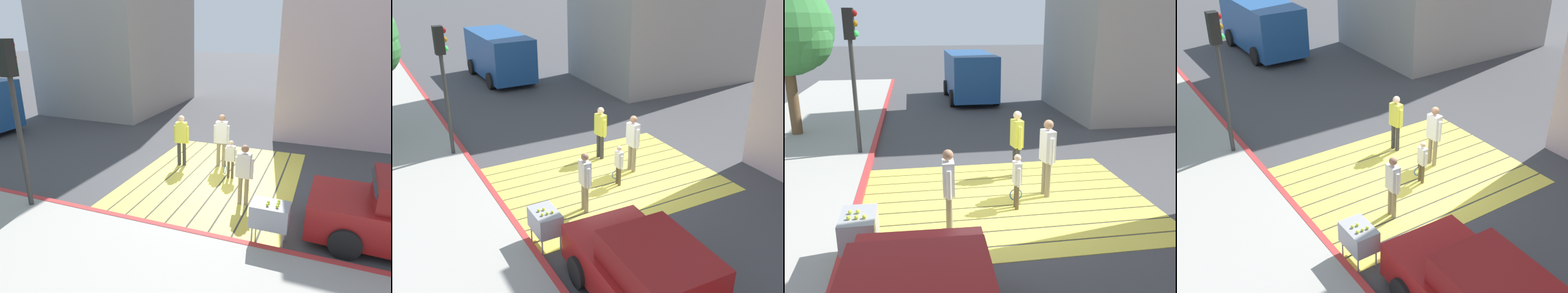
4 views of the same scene
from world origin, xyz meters
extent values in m
plane|color=#424244|center=(0.00, 0.00, 0.00)|extent=(120.00, 120.00, 0.00)
cube|color=#EAD64C|center=(0.00, -2.20, 0.01)|extent=(6.40, 0.50, 0.01)
cube|color=#EAD64C|center=(0.00, -1.65, 0.01)|extent=(6.40, 0.50, 0.01)
cube|color=#EAD64C|center=(0.00, -1.10, 0.01)|extent=(6.40, 0.50, 0.01)
cube|color=#EAD64C|center=(0.00, -0.55, 0.01)|extent=(6.40, 0.50, 0.01)
cube|color=#EAD64C|center=(0.00, 0.00, 0.01)|extent=(6.40, 0.50, 0.01)
cube|color=#EAD64C|center=(0.00, 0.55, 0.01)|extent=(6.40, 0.50, 0.01)
cube|color=#EAD64C|center=(0.00, 1.10, 0.01)|extent=(6.40, 0.50, 0.01)
cube|color=#EAD64C|center=(0.00, 1.65, 0.01)|extent=(6.40, 0.50, 0.01)
cube|color=#EAD64C|center=(0.00, 2.20, 0.01)|extent=(6.40, 0.50, 0.01)
cube|color=#9E9B93|center=(-5.60, 0.00, 0.06)|extent=(4.80, 40.00, 0.12)
cube|color=#BC3333|center=(-3.25, 0.00, 0.07)|extent=(0.16, 40.00, 0.13)
cube|color=maroon|center=(-2.00, -5.05, 0.59)|extent=(1.94, 4.36, 0.80)
cube|color=maroon|center=(-2.00, -5.20, 1.27)|extent=(1.60, 2.11, 0.60)
cube|color=#1E2833|center=(-1.97, -4.28, 1.21)|extent=(1.49, 0.38, 0.49)
cylinder|color=black|center=(-1.07, -3.75, 0.33)|extent=(0.24, 0.67, 0.66)
cylinder|color=black|center=(-2.84, -3.69, 0.33)|extent=(0.24, 0.67, 0.66)
cube|color=#1E4C8C|center=(0.91, 12.40, 1.30)|extent=(2.13, 5.21, 2.10)
cube|color=#19232D|center=(0.92, 9.84, 1.67)|extent=(1.89, 0.07, 0.70)
cylinder|color=black|center=(-0.13, 10.78, 0.40)|extent=(0.26, 0.80, 0.80)
cylinder|color=black|center=(1.97, 10.79, 0.40)|extent=(0.26, 0.80, 0.80)
cylinder|color=black|center=(-0.15, 14.00, 0.40)|extent=(0.26, 0.80, 0.80)
cylinder|color=black|center=(1.95, 14.01, 0.40)|extent=(0.26, 0.80, 0.80)
cylinder|color=#2D2D2D|center=(-3.60, 3.83, 1.70)|extent=(0.12, 0.12, 3.40)
cube|color=black|center=(-3.60, 3.83, 3.82)|extent=(0.28, 0.28, 0.84)
sphere|color=maroon|center=(-3.44, 3.83, 4.10)|extent=(0.18, 0.18, 0.18)
sphere|color=#956310|center=(-3.44, 3.83, 3.83)|extent=(0.18, 0.18, 0.18)
sphere|color=#35FF59|center=(-3.44, 3.83, 3.56)|extent=(0.18, 0.18, 0.18)
cube|color=#99999E|center=(-2.90, -2.17, 0.70)|extent=(0.56, 0.80, 0.50)
cylinder|color=#99999E|center=(-2.68, -1.85, 0.23)|extent=(0.04, 0.04, 0.45)
cylinder|color=#99999E|center=(-3.12, -1.85, 0.23)|extent=(0.04, 0.04, 0.45)
cylinder|color=#99999E|center=(-2.68, -2.49, 0.23)|extent=(0.04, 0.04, 0.45)
cylinder|color=#99999E|center=(-3.12, -2.49, 0.23)|extent=(0.04, 0.04, 0.45)
sphere|color=#CCE033|center=(-3.02, -2.32, 0.98)|extent=(0.07, 0.07, 0.07)
sphere|color=#CCE033|center=(-2.90, -2.32, 0.98)|extent=(0.07, 0.07, 0.07)
sphere|color=#CCE033|center=(-2.78, -2.32, 0.98)|extent=(0.07, 0.07, 0.07)
sphere|color=#CCE033|center=(-3.02, -2.12, 0.98)|extent=(0.07, 0.07, 0.07)
sphere|color=#CCE033|center=(-2.90, -2.12, 0.98)|extent=(0.07, 0.07, 0.07)
cylinder|color=gray|center=(0.98, 0.23, 0.43)|extent=(0.13, 0.13, 0.86)
cylinder|color=gray|center=(1.01, 0.04, 0.43)|extent=(0.13, 0.13, 0.86)
cube|color=white|center=(0.99, 0.13, 1.21)|extent=(0.28, 0.40, 0.71)
sphere|color=#9E7051|center=(0.99, 0.13, 1.70)|extent=(0.22, 0.22, 0.22)
cylinder|color=white|center=(0.96, 0.35, 1.14)|extent=(0.09, 0.09, 0.61)
cylinder|color=white|center=(1.02, -0.08, 1.14)|extent=(0.09, 0.09, 0.61)
cylinder|color=gray|center=(-1.36, -1.13, 0.39)|extent=(0.12, 0.12, 0.79)
cylinder|color=gray|center=(-1.37, -1.31, 0.39)|extent=(0.12, 0.12, 0.79)
cube|color=white|center=(-1.37, -1.22, 1.11)|extent=(0.22, 0.35, 0.66)
sphere|color=#9E7051|center=(-1.37, -1.22, 1.56)|extent=(0.20, 0.20, 0.20)
cylinder|color=white|center=(-1.36, -1.02, 1.05)|extent=(0.09, 0.09, 0.56)
cylinder|color=white|center=(-1.37, -1.42, 1.05)|extent=(0.09, 0.09, 0.56)
cylinder|color=#333338|center=(0.59, 1.50, 0.41)|extent=(0.12, 0.12, 0.83)
cylinder|color=#333338|center=(0.62, 1.32, 0.41)|extent=(0.12, 0.12, 0.83)
cube|color=#D8D84C|center=(0.61, 1.41, 1.17)|extent=(0.28, 0.39, 0.69)
sphere|color=beige|center=(0.61, 1.41, 1.65)|extent=(0.21, 0.21, 0.21)
cylinder|color=#D8D84C|center=(0.57, 1.62, 1.11)|extent=(0.09, 0.09, 0.59)
cylinder|color=#D8D84C|center=(0.64, 1.20, 1.11)|extent=(0.09, 0.09, 0.59)
cylinder|color=brown|center=(0.15, -0.37, 0.29)|extent=(0.09, 0.09, 0.58)
cylinder|color=brown|center=(0.15, -0.50, 0.29)|extent=(0.09, 0.09, 0.58)
cube|color=white|center=(0.15, -0.44, 0.83)|extent=(0.16, 0.26, 0.49)
sphere|color=beige|center=(0.15, -0.44, 1.16)|extent=(0.15, 0.15, 0.15)
cylinder|color=white|center=(0.15, -0.28, 0.78)|extent=(0.06, 0.06, 0.41)
cylinder|color=white|center=(0.15, -0.59, 0.78)|extent=(0.06, 0.06, 0.41)
cylinder|color=black|center=(0.18, -0.26, 0.49)|extent=(0.03, 0.03, 0.28)
torus|color=blue|center=(0.18, -0.26, 0.25)|extent=(0.28, 0.02, 0.28)
camera|label=1|loc=(-9.53, -3.08, 4.43)|focal=31.88mm
camera|label=2|loc=(-6.22, -10.31, 6.41)|focal=41.84mm
camera|label=3|loc=(-1.93, -8.33, 3.92)|focal=37.75mm
camera|label=4|loc=(-7.05, -9.04, 7.42)|focal=44.99mm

